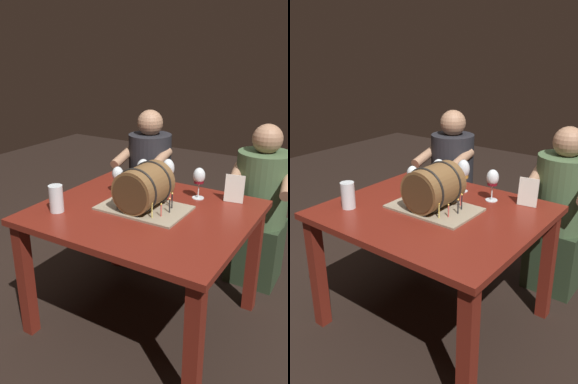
# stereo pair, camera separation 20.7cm
# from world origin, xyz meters

# --- Properties ---
(ground_plane) EXTENTS (8.00, 8.00, 0.00)m
(ground_plane) POSITION_xyz_m (0.00, 0.00, 0.00)
(ground_plane) COLOR black
(dining_table) EXTENTS (1.15, 1.00, 0.73)m
(dining_table) POSITION_xyz_m (0.00, 0.00, 0.62)
(dining_table) COLOR maroon
(dining_table) RESTS_ON ground
(barrel_cake) EXTENTS (0.48, 0.32, 0.26)m
(barrel_cake) POSITION_xyz_m (-0.01, 0.01, 0.85)
(barrel_cake) COLOR gray
(barrel_cake) RESTS_ON dining_table
(wine_glass_red) EXTENTS (0.07, 0.07, 0.19)m
(wine_glass_red) POSITION_xyz_m (0.18, 0.31, 0.86)
(wine_glass_red) COLOR white
(wine_glass_red) RESTS_ON dining_table
(wine_glass_white) EXTENTS (0.07, 0.07, 0.17)m
(wine_glass_white) POSITION_xyz_m (-0.28, 0.14, 0.84)
(wine_glass_white) COLOR white
(wine_glass_white) RESTS_ON dining_table
(wine_glass_empty) EXTENTS (0.08, 0.08, 0.20)m
(wine_glass_empty) POSITION_xyz_m (-0.18, 0.27, 0.87)
(wine_glass_empty) COLOR white
(wine_glass_empty) RESTS_ON dining_table
(wine_glass_amber) EXTENTS (0.08, 0.08, 0.20)m
(wine_glass_amber) POSITION_xyz_m (-0.04, 0.34, 0.87)
(wine_glass_amber) COLOR white
(wine_glass_amber) RESTS_ON dining_table
(beer_pint) EXTENTS (0.08, 0.08, 0.15)m
(beer_pint) POSITION_xyz_m (-0.40, -0.27, 0.80)
(beer_pint) COLOR white
(beer_pint) RESTS_ON dining_table
(menu_card) EXTENTS (0.11, 0.05, 0.16)m
(menu_card) POSITION_xyz_m (0.38, 0.37, 0.81)
(menu_card) COLOR silver
(menu_card) RESTS_ON dining_table
(person_seated_left) EXTENTS (0.38, 0.47, 1.14)m
(person_seated_left) POSITION_xyz_m (-0.43, 0.79, 0.52)
(person_seated_left) COLOR black
(person_seated_left) RESTS_ON ground
(person_seated_right) EXTENTS (0.44, 0.52, 1.12)m
(person_seated_right) POSITION_xyz_m (0.43, 0.79, 0.53)
(person_seated_right) COLOR #2A3A24
(person_seated_right) RESTS_ON ground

